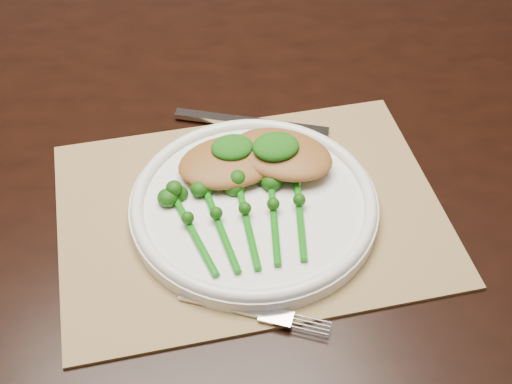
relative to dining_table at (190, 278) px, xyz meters
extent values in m
cube|color=black|center=(0.00, 0.00, 0.35)|extent=(1.73, 1.15, 0.04)
cube|color=#997D4E|center=(0.07, -0.20, 0.37)|extent=(0.45, 0.33, 0.00)
cylinder|color=white|center=(0.07, -0.21, 0.39)|extent=(0.29, 0.29, 0.02)
torus|color=white|center=(0.07, -0.21, 0.40)|extent=(0.29, 0.29, 0.02)
cube|color=silver|center=(0.04, -0.02, 0.38)|extent=(0.08, 0.05, 0.01)
cube|color=silver|center=(0.14, -0.07, 0.38)|extent=(0.13, 0.07, 0.00)
cube|color=silver|center=(0.01, -0.33, 0.38)|extent=(0.09, 0.05, 0.01)
ellipsoid|color=#97612C|center=(0.06, -0.15, 0.41)|extent=(0.14, 0.10, 0.03)
ellipsoid|color=#97612C|center=(0.12, -0.15, 0.41)|extent=(0.15, 0.14, 0.03)
ellipsoid|color=#0E460A|center=(0.06, -0.14, 0.42)|extent=(0.05, 0.04, 0.02)
ellipsoid|color=#0E460A|center=(0.11, -0.15, 0.43)|extent=(0.06, 0.05, 0.02)
camera|label=1|loc=(-0.05, -0.77, 1.01)|focal=50.00mm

